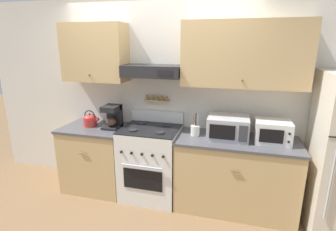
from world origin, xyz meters
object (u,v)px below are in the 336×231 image
(tea_kettle, at_px, (90,120))
(coffee_maker, at_px, (113,116))
(microwave, at_px, (228,127))
(toaster_oven, at_px, (273,132))
(utensil_crock, at_px, (195,130))
(stove_range, at_px, (151,162))

(tea_kettle, bearing_deg, coffee_maker, 5.59)
(coffee_maker, relative_size, microwave, 0.64)
(tea_kettle, height_order, toaster_oven, toaster_oven)
(microwave, xyz_separation_m, utensil_crock, (-0.39, -0.02, -0.06))
(coffee_maker, xyz_separation_m, microwave, (1.50, -0.01, -0.02))
(toaster_oven, bearing_deg, microwave, 177.73)
(toaster_oven, bearing_deg, tea_kettle, 179.96)
(stove_range, xyz_separation_m, coffee_maker, (-0.54, 0.06, 0.57))
(toaster_oven, bearing_deg, coffee_maker, 179.04)
(toaster_oven, bearing_deg, utensil_crock, 179.89)
(utensil_crock, bearing_deg, stove_range, -177.46)
(coffee_maker, distance_m, toaster_oven, 1.99)
(stove_range, distance_m, utensil_crock, 0.75)
(tea_kettle, bearing_deg, stove_range, -1.66)
(tea_kettle, xyz_separation_m, coffee_maker, (0.32, 0.03, 0.07))
(coffee_maker, height_order, utensil_crock, coffee_maker)
(stove_range, xyz_separation_m, tea_kettle, (-0.87, 0.03, 0.50))
(stove_range, bearing_deg, toaster_oven, 0.93)
(stove_range, bearing_deg, microwave, 2.58)
(coffee_maker, height_order, toaster_oven, coffee_maker)
(stove_range, bearing_deg, tea_kettle, 178.34)
(microwave, distance_m, utensil_crock, 0.39)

